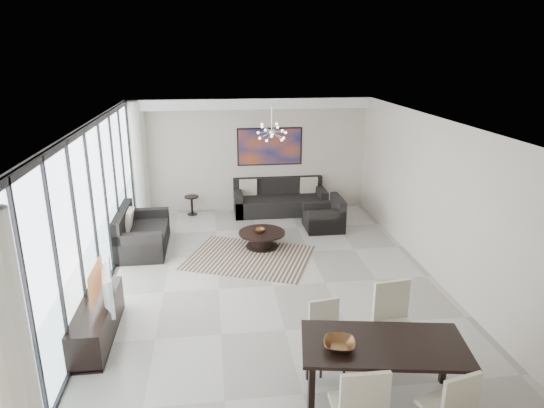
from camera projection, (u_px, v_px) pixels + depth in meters
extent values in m
cube|color=#A8A39B|center=(273.00, 285.00, 8.66)|extent=(6.00, 9.00, 0.02)
cube|color=white|center=(273.00, 124.00, 7.78)|extent=(6.00, 9.00, 0.02)
cube|color=beige|center=(250.00, 155.00, 12.46)|extent=(6.00, 0.02, 2.90)
cube|color=beige|center=(343.00, 379.00, 3.98)|extent=(6.00, 0.02, 2.90)
cube|color=beige|center=(440.00, 202.00, 8.58)|extent=(0.02, 9.00, 2.90)
cube|color=white|center=(91.00, 216.00, 7.86)|extent=(0.01, 8.95, 2.85)
cube|color=black|center=(83.00, 130.00, 7.44)|extent=(0.04, 8.95, 0.10)
cube|color=black|center=(103.00, 294.00, 8.30)|extent=(0.04, 8.95, 0.06)
cube|color=black|center=(30.00, 310.00, 5.03)|extent=(0.04, 0.05, 2.88)
cube|color=black|center=(58.00, 269.00, 5.98)|extent=(0.04, 0.05, 2.88)
cube|color=black|center=(78.00, 239.00, 6.92)|extent=(0.04, 0.05, 2.88)
cube|color=black|center=(94.00, 216.00, 7.87)|extent=(0.04, 0.05, 2.88)
cube|color=black|center=(106.00, 198.00, 8.81)|extent=(0.04, 0.05, 2.88)
cube|color=black|center=(116.00, 184.00, 9.76)|extent=(0.04, 0.05, 2.88)
cube|color=black|center=(124.00, 172.00, 10.70)|extent=(0.04, 0.05, 2.88)
cube|color=black|center=(130.00, 162.00, 11.64)|extent=(0.04, 0.05, 2.88)
cylinder|color=white|center=(137.00, 161.00, 11.80)|extent=(0.36, 0.36, 2.85)
cube|color=white|center=(250.00, 103.00, 11.88)|extent=(5.98, 0.40, 0.26)
cube|color=#AF4618|center=(270.00, 147.00, 12.44)|extent=(1.68, 0.04, 0.98)
cylinder|color=silver|center=(272.00, 119.00, 10.26)|extent=(0.02, 0.02, 0.55)
sphere|color=silver|center=(272.00, 132.00, 10.35)|extent=(0.12, 0.12, 0.12)
cube|color=black|center=(250.00, 257.00, 9.83)|extent=(2.90, 2.59, 0.01)
cylinder|color=black|center=(262.00, 233.00, 10.27)|extent=(0.99, 0.99, 0.04)
cylinder|color=black|center=(262.00, 240.00, 10.32)|extent=(0.44, 0.44, 0.31)
cylinder|color=black|center=(262.00, 246.00, 10.36)|extent=(0.69, 0.69, 0.03)
imported|color=brown|center=(260.00, 230.00, 10.24)|extent=(0.25, 0.25, 0.08)
cube|color=black|center=(280.00, 205.00, 12.48)|extent=(2.34, 0.96, 0.43)
cube|color=black|center=(278.00, 185.00, 12.71)|extent=(2.34, 0.19, 0.43)
cube|color=black|center=(238.00, 203.00, 12.32)|extent=(0.19, 0.96, 0.62)
cube|color=black|center=(321.00, 200.00, 12.58)|extent=(0.19, 0.96, 0.62)
cube|color=black|center=(143.00, 239.00, 10.23)|extent=(0.98, 1.74, 0.44)
cube|color=black|center=(122.00, 220.00, 10.05)|extent=(0.20, 1.74, 0.44)
cube|color=black|center=(138.00, 249.00, 9.47)|extent=(0.98, 0.20, 0.63)
cube|color=black|center=(147.00, 222.00, 10.93)|extent=(0.98, 0.20, 0.63)
cube|color=black|center=(323.00, 221.00, 11.37)|extent=(0.86, 0.90, 0.38)
cube|color=black|center=(338.00, 205.00, 11.30)|extent=(0.17, 0.90, 0.38)
cube|color=black|center=(320.00, 213.00, 11.69)|extent=(0.86, 0.17, 0.55)
cube|color=black|center=(327.00, 223.00, 11.00)|extent=(0.86, 0.17, 0.55)
cylinder|color=black|center=(191.00, 197.00, 12.25)|extent=(0.36, 0.36, 0.04)
cylinder|color=black|center=(192.00, 206.00, 12.33)|extent=(0.06, 0.06, 0.45)
cylinder|color=black|center=(192.00, 214.00, 12.39)|extent=(0.25, 0.25, 0.03)
cube|color=black|center=(96.00, 321.00, 7.04)|extent=(0.49, 1.75, 0.55)
imported|color=gray|center=(103.00, 286.00, 6.87)|extent=(0.33, 0.98, 0.56)
cube|color=black|center=(384.00, 345.00, 5.61)|extent=(2.03, 1.26, 0.04)
cube|color=black|center=(311.00, 393.00, 5.41)|extent=(0.07, 0.07, 0.75)
cube|color=black|center=(309.00, 353.00, 6.11)|extent=(0.07, 0.07, 0.75)
cube|color=black|center=(465.00, 397.00, 5.34)|extent=(0.07, 0.07, 0.75)
cube|color=black|center=(445.00, 357.00, 6.05)|extent=(0.07, 0.07, 0.75)
cube|color=beige|center=(357.00, 408.00, 5.01)|extent=(0.50, 0.50, 0.07)
cube|color=beige|center=(364.00, 400.00, 4.72)|extent=(0.50, 0.06, 0.61)
cube|color=beige|center=(445.00, 408.00, 5.08)|extent=(0.55, 0.55, 0.06)
cube|color=beige|center=(461.00, 400.00, 4.83)|extent=(0.45, 0.16, 0.55)
cube|color=beige|center=(329.00, 340.00, 6.32)|extent=(0.48, 0.48, 0.05)
cube|color=beige|center=(324.00, 317.00, 6.41)|extent=(0.42, 0.11, 0.51)
cylinder|color=black|center=(345.00, 360.00, 6.28)|extent=(0.04, 0.04, 0.39)
cylinder|color=black|center=(312.00, 350.00, 6.49)|extent=(0.04, 0.04, 0.39)
cube|color=beige|center=(397.00, 329.00, 6.40)|extent=(0.56, 0.56, 0.07)
cube|color=beige|center=(391.00, 302.00, 6.52)|extent=(0.51, 0.11, 0.62)
cylinder|color=black|center=(417.00, 353.00, 6.35)|extent=(0.04, 0.04, 0.47)
cylinder|color=black|center=(376.00, 341.00, 6.62)|extent=(0.04, 0.04, 0.47)
imported|color=brown|center=(339.00, 344.00, 5.51)|extent=(0.44, 0.44, 0.09)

